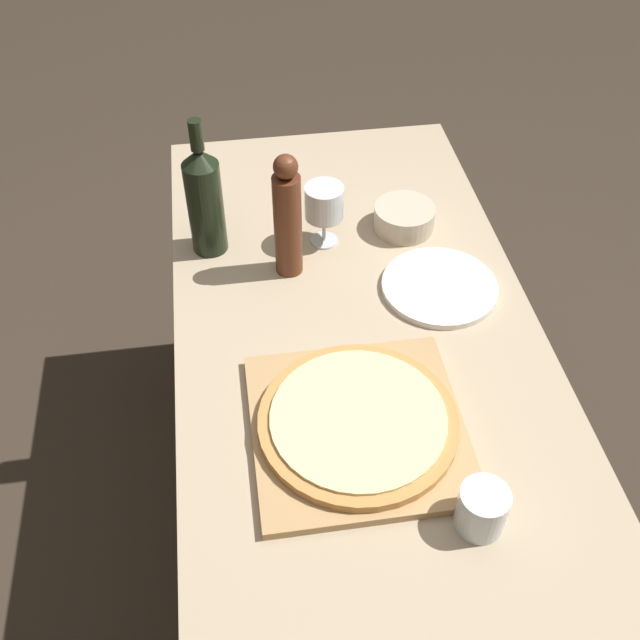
% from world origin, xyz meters
% --- Properties ---
extents(ground_plane, '(12.00, 12.00, 0.00)m').
position_xyz_m(ground_plane, '(0.00, 0.00, 0.00)').
color(ground_plane, '#382D23').
extents(dining_table, '(0.73, 1.46, 0.75)m').
position_xyz_m(dining_table, '(0.00, 0.00, 0.64)').
color(dining_table, tan).
rests_on(dining_table, ground_plane).
extents(cutting_board, '(0.37, 0.37, 0.02)m').
position_xyz_m(cutting_board, '(-0.05, -0.25, 0.76)').
color(cutting_board, tan).
rests_on(cutting_board, dining_table).
extents(pizza, '(0.35, 0.35, 0.02)m').
position_xyz_m(pizza, '(-0.05, -0.25, 0.78)').
color(pizza, '#C68947').
rests_on(pizza, cutting_board).
extents(wine_bottle, '(0.08, 0.08, 0.32)m').
position_xyz_m(wine_bottle, '(-0.28, 0.30, 0.88)').
color(wine_bottle, black).
rests_on(wine_bottle, dining_table).
extents(pepper_mill, '(0.06, 0.06, 0.28)m').
position_xyz_m(pepper_mill, '(-0.11, 0.20, 0.89)').
color(pepper_mill, '#5B2D19').
rests_on(pepper_mill, dining_table).
extents(wine_glass, '(0.09, 0.09, 0.15)m').
position_xyz_m(wine_glass, '(-0.03, 0.28, 0.85)').
color(wine_glass, silver).
rests_on(wine_glass, dining_table).
extents(small_bowl, '(0.14, 0.14, 0.06)m').
position_xyz_m(small_bowl, '(0.16, 0.30, 0.78)').
color(small_bowl, beige).
rests_on(small_bowl, dining_table).
extents(drinking_tumbler, '(0.08, 0.08, 0.08)m').
position_xyz_m(drinking_tumbler, '(0.11, -0.45, 0.79)').
color(drinking_tumbler, silver).
rests_on(drinking_tumbler, dining_table).
extents(dinner_plate, '(0.24, 0.24, 0.01)m').
position_xyz_m(dinner_plate, '(0.19, 0.09, 0.76)').
color(dinner_plate, silver).
rests_on(dinner_plate, dining_table).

